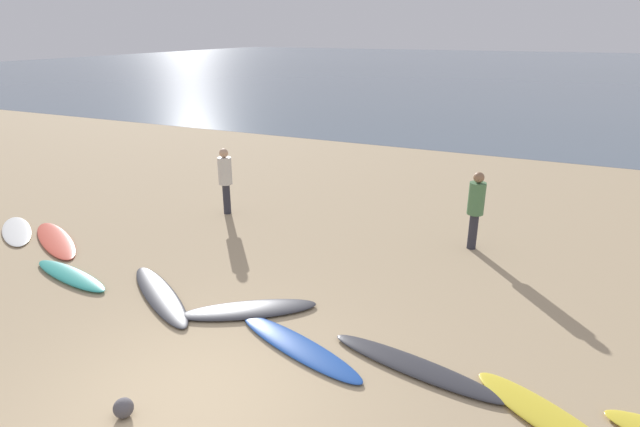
# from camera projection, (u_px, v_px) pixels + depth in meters

# --- Properties ---
(ground_plane) EXTENTS (120.00, 120.00, 0.20)m
(ground_plane) POSITION_uv_depth(u_px,v_px,m) (404.00, 192.00, 14.99)
(ground_plane) COLOR tan
(ground_plane) RESTS_ON ground
(ocean_water) EXTENTS (140.00, 100.00, 0.01)m
(ocean_water) POSITION_uv_depth(u_px,v_px,m) (527.00, 67.00, 62.18)
(ocean_water) COLOR slate
(ocean_water) RESTS_ON ground
(surfboard_0) EXTENTS (2.12, 1.65, 0.06)m
(surfboard_0) POSITION_uv_depth(u_px,v_px,m) (17.00, 231.00, 11.73)
(surfboard_0) COLOR white
(surfboard_0) RESTS_ON ground
(surfboard_1) EXTENTS (2.56, 1.75, 0.07)m
(surfboard_1) POSITION_uv_depth(u_px,v_px,m) (56.00, 240.00, 11.22)
(surfboard_1) COLOR #D84C38
(surfboard_1) RESTS_ON ground
(surfboard_2) EXTENTS (2.23, 0.87, 0.09)m
(surfboard_2) POSITION_uv_depth(u_px,v_px,m) (70.00, 275.00, 9.59)
(surfboard_2) COLOR teal
(surfboard_2) RESTS_ON ground
(surfboard_3) EXTENTS (2.43, 1.80, 0.08)m
(surfboard_3) POSITION_uv_depth(u_px,v_px,m) (160.00, 295.00, 8.90)
(surfboard_3) COLOR #333338
(surfboard_3) RESTS_ON ground
(surfboard_4) EXTENTS (2.20, 1.77, 0.09)m
(surfboard_4) POSITION_uv_depth(u_px,v_px,m) (249.00, 310.00, 8.42)
(surfboard_4) COLOR #333338
(surfboard_4) RESTS_ON ground
(surfboard_5) EXTENTS (2.47, 1.26, 0.07)m
(surfboard_5) POSITION_uv_depth(u_px,v_px,m) (298.00, 346.00, 7.46)
(surfboard_5) COLOR #1E479E
(surfboard_5) RESTS_ON ground
(surfboard_6) EXTENTS (2.61, 0.93, 0.09)m
(surfboard_6) POSITION_uv_depth(u_px,v_px,m) (415.00, 366.00, 7.01)
(surfboard_6) COLOR #333338
(surfboard_6) RESTS_ON ground
(surfboard_7) EXTENTS (1.99, 1.49, 0.10)m
(surfboard_7) POSITION_uv_depth(u_px,v_px,m) (547.00, 417.00, 6.09)
(surfboard_7) COLOR yellow
(surfboard_7) RESTS_ON ground
(person_0) EXTENTS (0.34, 0.34, 1.69)m
(person_0) POSITION_uv_depth(u_px,v_px,m) (225.00, 176.00, 12.61)
(person_0) COLOR #2D2D38
(person_0) RESTS_ON ground
(person_1) EXTENTS (0.34, 0.34, 1.70)m
(person_1) POSITION_uv_depth(u_px,v_px,m) (476.00, 204.00, 10.55)
(person_1) COLOR #2D2D38
(person_1) RESTS_ON ground
(beach_rock_near) EXTENTS (0.24, 0.24, 0.24)m
(beach_rock_near) POSITION_uv_depth(u_px,v_px,m) (123.00, 408.00, 6.13)
(beach_rock_near) COLOR #4F4C51
(beach_rock_near) RESTS_ON ground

